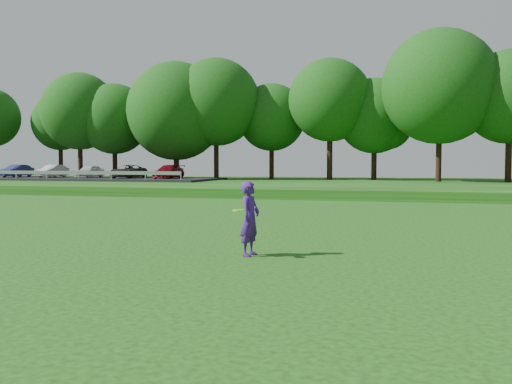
# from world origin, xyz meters

# --- Properties ---
(ground) EXTENTS (140.00, 140.00, 0.00)m
(ground) POSITION_xyz_m (0.00, 0.00, 0.00)
(ground) COLOR #193E0B
(ground) RESTS_ON ground
(berm) EXTENTS (130.00, 30.00, 0.60)m
(berm) POSITION_xyz_m (0.00, 34.00, 0.30)
(berm) COLOR #193E0B
(berm) RESTS_ON ground
(walking_path) EXTENTS (130.00, 1.60, 0.04)m
(walking_path) POSITION_xyz_m (0.00, 20.00, 0.02)
(walking_path) COLOR gray
(walking_path) RESTS_ON ground
(treeline) EXTENTS (104.00, 7.00, 15.00)m
(treeline) POSITION_xyz_m (0.00, 38.00, 8.10)
(treeline) COLOR #144810
(treeline) RESTS_ON berm
(parking_lot) EXTENTS (24.00, 9.00, 1.38)m
(parking_lot) POSITION_xyz_m (-23.47, 32.81, 1.03)
(parking_lot) COLOR black
(parking_lot) RESTS_ON berm
(woman) EXTENTS (0.52, 0.98, 1.77)m
(woman) POSITION_xyz_m (1.63, -0.75, 0.89)
(woman) COLOR #421B79
(woman) RESTS_ON ground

